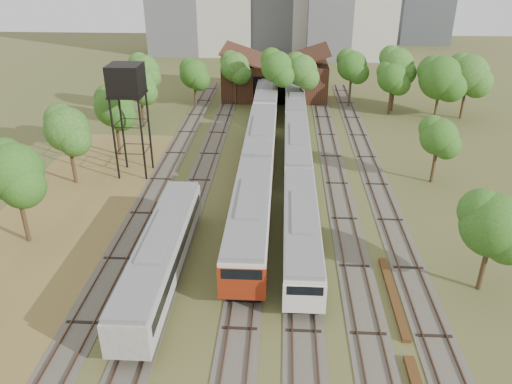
{
  "coord_description": "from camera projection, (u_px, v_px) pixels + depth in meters",
  "views": [
    {
      "loc": [
        0.37,
        -20.92,
        21.56
      ],
      "look_at": [
        -1.78,
        17.6,
        2.5
      ],
      "focal_mm": 35.0,
      "sensor_mm": 36.0,
      "label": 1
    }
  ],
  "objects": [
    {
      "name": "ground",
      "position": [
        270.0,
        369.0,
        28.3
      ],
      "size": [
        240.0,
        240.0,
        0.0
      ],
      "primitive_type": "plane",
      "color": "#475123",
      "rests_on": "ground"
    },
    {
      "name": "dry_grass_patch",
      "position": [
        27.0,
        275.0,
        36.35
      ],
      "size": [
        14.0,
        60.0,
        0.04
      ],
      "primitive_type": "cube",
      "color": "brown",
      "rests_on": "ground"
    },
    {
      "name": "tracks",
      "position": [
        271.0,
        182.0,
        50.69
      ],
      "size": [
        24.6,
        80.0,
        0.19
      ],
      "color": "#4C473D",
      "rests_on": "ground"
    },
    {
      "name": "railcar_red_set",
      "position": [
        256.0,
        174.0,
        47.38
      ],
      "size": [
        3.18,
        34.58,
        3.94
      ],
      "color": "black",
      "rests_on": "ground"
    },
    {
      "name": "railcar_green_set",
      "position": [
        297.0,
        148.0,
        54.29
      ],
      "size": [
        2.75,
        52.07,
        3.4
      ],
      "color": "black",
      "rests_on": "ground"
    },
    {
      "name": "railcar_rear",
      "position": [
        267.0,
        97.0,
        71.8
      ],
      "size": [
        3.11,
        16.08,
        3.85
      ],
      "color": "black",
      "rests_on": "ground"
    },
    {
      "name": "old_grey_coach",
      "position": [
        162.0,
        254.0,
        35.43
      ],
      "size": [
        2.82,
        18.0,
        3.48
      ],
      "color": "black",
      "rests_on": "ground"
    },
    {
      "name": "water_tower",
      "position": [
        126.0,
        83.0,
        48.41
      ],
      "size": [
        3.3,
        3.3,
        11.42
      ],
      "color": "black",
      "rests_on": "ground"
    },
    {
      "name": "rail_pile_far",
      "position": [
        393.0,
        296.0,
        34.01
      ],
      "size": [
        0.55,
        8.8,
        0.29
      ],
      "primitive_type": "cube",
      "color": "#533417",
      "rests_on": "ground"
    },
    {
      "name": "maintenance_shed",
      "position": [
        275.0,
        77.0,
        78.95
      ],
      "size": [
        16.45,
        11.55,
        7.58
      ],
      "color": "#361D13",
      "rests_on": "ground"
    },
    {
      "name": "tree_band_left",
      "position": [
        36.0,
        165.0,
        40.9
      ],
      "size": [
        8.19,
        55.38,
        8.42
      ],
      "color": "#382616",
      "rests_on": "ground"
    },
    {
      "name": "tree_band_far",
      "position": [
        342.0,
        72.0,
        68.94
      ],
      "size": [
        48.86,
        10.41,
        9.01
      ],
      "color": "#382616",
      "rests_on": "ground"
    },
    {
      "name": "tree_band_right",
      "position": [
        430.0,
        130.0,
        49.73
      ],
      "size": [
        5.35,
        44.95,
        7.3
      ],
      "color": "#382616",
      "rests_on": "ground"
    }
  ]
}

